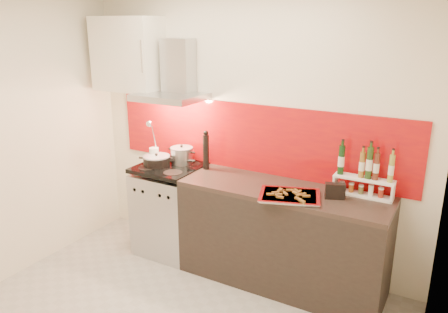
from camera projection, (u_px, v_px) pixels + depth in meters
The scene contains 14 objects.
back_wall at pixel (248, 129), 4.07m from camera, with size 3.40×0.02×2.60m, color silver.
right_wall at pixel (433, 228), 2.11m from camera, with size 0.02×2.80×2.60m, color silver.
backsplash at pixel (252, 138), 4.06m from camera, with size 3.00×0.02×0.64m, color maroon.
range_stove at pixel (171, 210), 4.40m from camera, with size 0.60×0.60×0.91m.
counter at pixel (282, 236), 3.84m from camera, with size 1.80×0.60×0.90m.
range_hood at pixel (175, 78), 4.14m from camera, with size 0.62×0.50×0.61m.
upper_cabinet at pixel (128, 54), 4.33m from camera, with size 0.70×0.35×0.72m, color white.
stock_pot at pixel (182, 155), 4.32m from camera, with size 0.22×0.22×0.19m.
saute_pan at pixel (157, 160), 4.27m from camera, with size 0.49×0.31×0.12m.
utensil_jar at pixel (153, 150), 4.34m from camera, with size 0.09×0.14×0.45m.
pepper_mill at pixel (206, 151), 4.15m from camera, with size 0.06×0.06×0.38m.
step_shelf at pixel (364, 177), 3.50m from camera, with size 0.48×0.13×0.41m.
caddy_box at pixel (335, 191), 3.48m from camera, with size 0.16×0.07×0.13m, color black.
baking_tray at pixel (290, 195), 3.52m from camera, with size 0.57×0.51×0.03m.
Camera 1 is at (1.77, -2.16, 2.25)m, focal length 35.00 mm.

